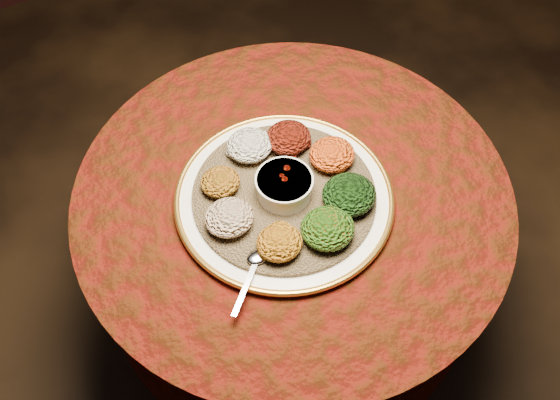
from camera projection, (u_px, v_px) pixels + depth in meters
table at (292, 234)px, 1.50m from camera, size 0.96×0.96×0.73m
platter at (284, 198)px, 1.33m from camera, size 0.58×0.58×0.02m
injera at (284, 195)px, 1.32m from camera, size 0.44×0.44×0.01m
stew_bowl at (284, 185)px, 1.29m from camera, size 0.12×0.12×0.05m
spoon at (256, 261)px, 1.21m from camera, size 0.13×0.11×0.01m
portion_ayib at (250, 145)px, 1.36m from camera, size 0.10×0.10×0.05m
portion_kitfo at (288, 137)px, 1.37m from camera, size 0.10×0.10×0.05m
portion_tikil at (332, 154)px, 1.35m from camera, size 0.10×0.10×0.05m
portion_gomen at (349, 195)px, 1.28m from camera, size 0.11×0.11×0.05m
portion_mixveg at (328, 228)px, 1.23m from camera, size 0.11×0.10×0.05m
portion_kik at (279, 243)px, 1.22m from camera, size 0.09×0.09×0.04m
portion_timatim at (229, 218)px, 1.25m from camera, size 0.10×0.10×0.05m
portion_shiro at (220, 182)px, 1.31m from camera, size 0.08×0.08×0.04m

